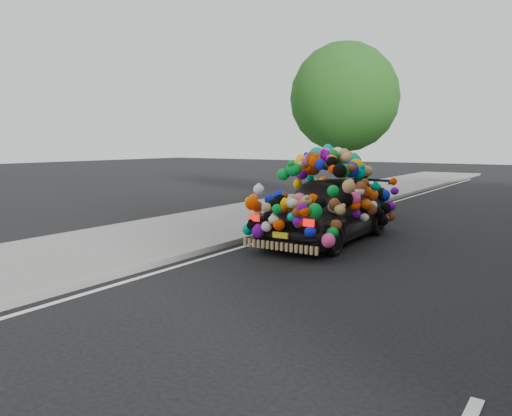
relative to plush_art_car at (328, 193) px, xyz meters
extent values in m
plane|color=black|center=(0.79, -2.00, -1.12)|extent=(100.00, 100.00, 0.00)
cube|color=gray|center=(-3.51, -2.00, -1.06)|extent=(4.00, 60.00, 0.12)
cube|color=gray|center=(-1.56, -2.00, -1.06)|extent=(0.15, 60.00, 0.13)
cylinder|color=#332114|center=(-3.01, 7.50, 0.24)|extent=(0.28, 0.28, 2.73)
sphere|color=#1D4C14|center=(-3.01, 7.50, 2.91)|extent=(4.20, 4.20, 4.20)
imported|color=black|center=(0.00, 0.00, -0.35)|extent=(1.93, 4.55, 1.54)
cube|color=red|center=(-0.56, -2.29, -0.34)|extent=(0.22, 0.07, 0.14)
cube|color=red|center=(0.68, -2.25, -0.34)|extent=(0.22, 0.07, 0.14)
cube|color=yellow|center=(0.06, -2.28, -0.64)|extent=(0.34, 0.05, 0.12)
imported|color=black|center=(-1.01, 2.57, -0.52)|extent=(2.30, 4.37, 1.21)
camera|label=1|loc=(5.09, -10.63, 1.18)|focal=35.00mm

